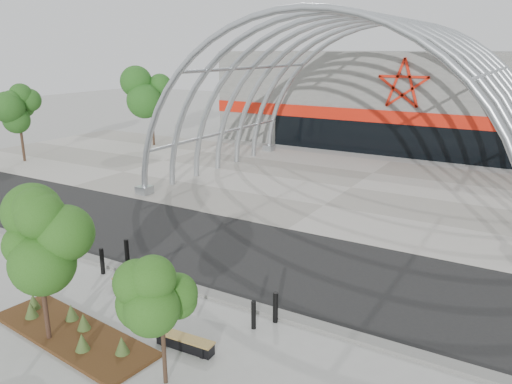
# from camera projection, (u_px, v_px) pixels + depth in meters

# --- Properties ---
(ground) EXTENTS (140.00, 140.00, 0.00)m
(ground) POSITION_uv_depth(u_px,v_px,m) (199.00, 288.00, 17.88)
(ground) COLOR #9A9995
(ground) RESTS_ON ground
(road) EXTENTS (140.00, 7.00, 0.02)m
(road) POSITION_uv_depth(u_px,v_px,m) (250.00, 255.00, 20.77)
(road) COLOR black
(road) RESTS_ON ground
(forecourt) EXTENTS (60.00, 17.00, 0.04)m
(forecourt) POSITION_uv_depth(u_px,v_px,m) (351.00, 188.00, 30.68)
(forecourt) COLOR gray
(forecourt) RESTS_ON ground
(kerb) EXTENTS (60.00, 0.50, 0.12)m
(kerb) POSITION_uv_depth(u_px,v_px,m) (195.00, 289.00, 17.65)
(kerb) COLOR slate
(kerb) RESTS_ON ground
(arena_building) EXTENTS (34.00, 15.24, 8.00)m
(arena_building) POSITION_uv_depth(u_px,v_px,m) (424.00, 98.00, 44.42)
(arena_building) COLOR slate
(arena_building) RESTS_ON ground
(vault_canopy) EXTENTS (20.80, 15.80, 20.36)m
(vault_canopy) POSITION_uv_depth(u_px,v_px,m) (351.00, 188.00, 30.68)
(vault_canopy) COLOR #A3A9AD
(vault_canopy) RESTS_ON ground
(planting_bed) EXTENTS (6.05, 2.42, 0.62)m
(planting_bed) POSITION_uv_depth(u_px,v_px,m) (71.00, 330.00, 14.94)
(planting_bed) COLOR #341F0B
(planting_bed) RESTS_ON ground
(street_tree_0) EXTENTS (1.89, 1.89, 4.31)m
(street_tree_0) POSITION_uv_depth(u_px,v_px,m) (37.00, 243.00, 13.80)
(street_tree_0) COLOR black
(street_tree_0) RESTS_ON ground
(street_tree_1) EXTENTS (1.40, 1.40, 3.32)m
(street_tree_1) POSITION_uv_depth(u_px,v_px,m) (161.00, 299.00, 12.18)
(street_tree_1) COLOR black
(street_tree_1) RESTS_ON ground
(bench_0) EXTENTS (1.87, 0.95, 0.38)m
(bench_0) POSITION_uv_depth(u_px,v_px,m) (138.00, 284.00, 17.82)
(bench_0) COLOR black
(bench_0) RESTS_ON ground
(bench_1) EXTENTS (1.85, 0.51, 0.38)m
(bench_1) POSITION_uv_depth(u_px,v_px,m) (185.00, 343.00, 14.22)
(bench_1) COLOR black
(bench_1) RESTS_ON ground
(bollard_0) EXTENTS (0.18, 0.18, 1.11)m
(bollard_0) POSITION_uv_depth(u_px,v_px,m) (127.00, 253.00, 19.57)
(bollard_0) COLOR black
(bollard_0) RESTS_ON ground
(bollard_1) EXTENTS (0.17, 0.17, 1.03)m
(bollard_1) POSITION_uv_depth(u_px,v_px,m) (102.00, 261.00, 18.89)
(bollard_1) COLOR black
(bollard_1) RESTS_ON ground
(bollard_2) EXTENTS (0.18, 0.18, 1.15)m
(bollard_2) POSITION_uv_depth(u_px,v_px,m) (147.00, 277.00, 17.43)
(bollard_2) COLOR black
(bollard_2) RESTS_ON ground
(bollard_3) EXTENTS (0.16, 0.16, 1.02)m
(bollard_3) POSITION_uv_depth(u_px,v_px,m) (275.00, 307.00, 15.54)
(bollard_3) COLOR black
(bollard_3) RESTS_ON ground
(bollard_4) EXTENTS (0.15, 0.15, 0.92)m
(bollard_4) POSITION_uv_depth(u_px,v_px,m) (254.00, 315.00, 15.19)
(bollard_4) COLOR black
(bollard_4) RESTS_ON ground
(bg_tree_0) EXTENTS (3.00, 3.00, 6.45)m
(bg_tree_0) POSITION_uv_depth(u_px,v_px,m) (151.00, 92.00, 42.91)
(bg_tree_0) COLOR black
(bg_tree_0) RESTS_ON ground
(bg_tree_2) EXTENTS (2.55, 2.55, 5.38)m
(bg_tree_2) POSITION_uv_depth(u_px,v_px,m) (18.00, 110.00, 36.82)
(bg_tree_2) COLOR black
(bg_tree_2) RESTS_ON ground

